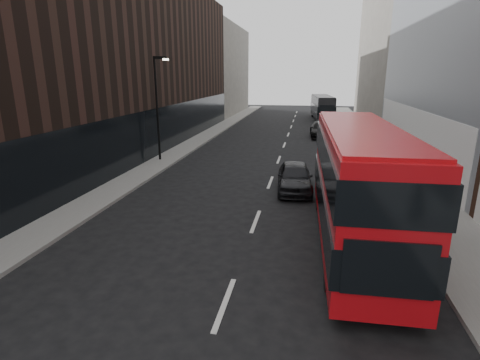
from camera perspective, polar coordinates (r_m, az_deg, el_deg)
The scene contains 13 objects.
ground at distance 9.15m, azimuth -5.37°, elevation -25.20°, with size 140.00×140.00×0.00m, color black.
sidewalk_right at distance 32.63m, azimuth 19.94°, elevation 4.42°, with size 3.00×80.00×0.15m, color slate.
sidewalk_left at distance 33.68m, azimuth -7.11°, elevation 5.58°, with size 2.00×80.00×0.15m, color slate.
building_modern_block at distance 29.45m, azimuth 31.37°, elevation 21.30°, with size 5.03×22.00×20.00m.
building_victorian at distance 51.61m, azimuth 22.03°, elevation 18.81°, with size 6.50×24.00×21.00m.
building_left_mid at distance 39.04m, azimuth -10.33°, elevation 17.06°, with size 5.00×24.00×14.00m, color black.
building_left_far at distance 60.15m, azimuth -2.72°, elevation 16.29°, with size 5.00×20.00×13.00m, color slate.
street_lamp at distance 26.71m, azimuth -12.41°, elevation 11.57°, with size 1.06×0.22×7.00m.
red_bus at distance 13.80m, azimuth 17.45°, elevation -0.08°, with size 2.74×10.71×4.30m.
grey_bus at distance 53.43m, azimuth 12.43°, elevation 10.86°, with size 3.16×9.99×3.18m.
car_a at distance 20.02m, azimuth 8.33°, elevation 0.48°, with size 1.78×4.43×1.51m, color black.
car_b at distance 28.78m, azimuth 14.75°, elevation 4.52°, with size 1.29×3.71×1.22m, color gray.
car_c at distance 37.92m, azimuth 12.27°, elevation 7.50°, with size 2.08×5.12×1.48m, color black.
Camera 1 is at (2.00, -6.61, 5.99)m, focal length 28.00 mm.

